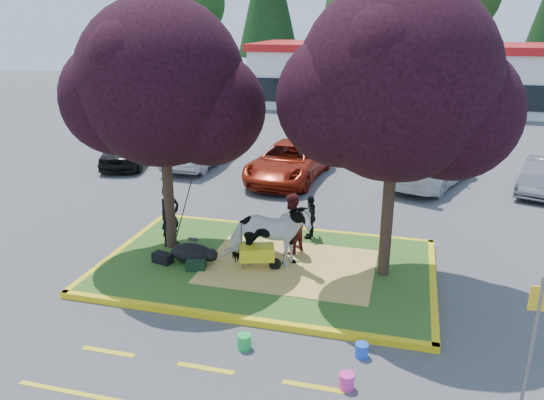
% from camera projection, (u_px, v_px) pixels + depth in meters
% --- Properties ---
extents(ground, '(90.00, 90.00, 0.00)m').
position_uv_depth(ground, '(267.00, 269.00, 13.52)').
color(ground, '#424244').
rests_on(ground, ground).
extents(median_island, '(8.00, 5.00, 0.15)m').
position_uv_depth(median_island, '(267.00, 266.00, 13.50)').
color(median_island, '#2C571B').
rests_on(median_island, ground).
extents(curb_near, '(8.30, 0.16, 0.15)m').
position_uv_depth(curb_near, '(234.00, 319.00, 11.14)').
color(curb_near, yellow).
rests_on(curb_near, ground).
extents(curb_far, '(8.30, 0.16, 0.15)m').
position_uv_depth(curb_far, '(289.00, 229.00, 15.86)').
color(curb_far, yellow).
rests_on(curb_far, ground).
extents(curb_left, '(0.16, 5.30, 0.15)m').
position_uv_depth(curb_left, '(123.00, 249.00, 14.49)').
color(curb_left, yellow).
rests_on(curb_left, ground).
extents(curb_right, '(0.16, 5.30, 0.15)m').
position_uv_depth(curb_right, '(433.00, 286.00, 12.51)').
color(curb_right, yellow).
rests_on(curb_right, ground).
extents(straw_bedding, '(4.20, 3.00, 0.01)m').
position_uv_depth(straw_bedding, '(289.00, 266.00, 13.33)').
color(straw_bedding, '#E7CC5F').
rests_on(straw_bedding, median_island).
extents(tree_purple_left, '(5.06, 4.20, 6.51)m').
position_uv_depth(tree_purple_left, '(162.00, 91.00, 13.13)').
color(tree_purple_left, black).
rests_on(tree_purple_left, median_island).
extents(tree_purple_right, '(5.30, 4.40, 6.82)m').
position_uv_depth(tree_purple_right, '(398.00, 91.00, 11.50)').
color(tree_purple_right, black).
rests_on(tree_purple_right, median_island).
extents(fire_lane_stripe_a, '(1.10, 0.12, 0.01)m').
position_uv_depth(fire_lane_stripe_a, '(108.00, 352.00, 10.17)').
color(fire_lane_stripe_a, yellow).
rests_on(fire_lane_stripe_a, ground).
extents(fire_lane_stripe_b, '(1.10, 0.12, 0.01)m').
position_uv_depth(fire_lane_stripe_b, '(206.00, 368.00, 9.68)').
color(fire_lane_stripe_b, yellow).
rests_on(fire_lane_stripe_b, ground).
extents(fire_lane_stripe_c, '(1.10, 0.12, 0.01)m').
position_uv_depth(fire_lane_stripe_c, '(313.00, 387.00, 9.20)').
color(fire_lane_stripe_c, yellow).
rests_on(fire_lane_stripe_c, ground).
extents(retail_building, '(20.40, 8.40, 4.40)m').
position_uv_depth(retail_building, '(397.00, 74.00, 37.89)').
color(retail_building, silver).
rests_on(retail_building, ground).
extents(cow, '(2.16, 1.35, 1.69)m').
position_uv_depth(cow, '(270.00, 236.00, 13.02)').
color(cow, white).
rests_on(cow, median_island).
extents(calf, '(1.27, 0.95, 0.49)m').
position_uv_depth(calf, '(192.00, 253.00, 13.49)').
color(calf, black).
rests_on(calf, median_island).
extents(handler, '(0.63, 0.73, 1.69)m').
position_uv_depth(handler, '(170.00, 216.00, 14.35)').
color(handler, black).
rests_on(handler, median_island).
extents(visitor_a, '(0.89, 0.98, 1.64)m').
position_uv_depth(visitor_a, '(291.00, 224.00, 13.85)').
color(visitor_a, '#4F1716').
rests_on(visitor_a, median_island).
extents(visitor_b, '(0.36, 0.76, 1.26)m').
position_uv_depth(visitor_b, '(311.00, 217.00, 14.88)').
color(visitor_b, black).
rests_on(visitor_b, median_island).
extents(wheelbarrow, '(1.54, 0.75, 0.58)m').
position_uv_depth(wheelbarrow, '(257.00, 253.00, 13.13)').
color(wheelbarrow, black).
rests_on(wheelbarrow, median_island).
extents(gear_bag_dark, '(0.56, 0.40, 0.26)m').
position_uv_depth(gear_bag_dark, '(163.00, 258.00, 13.49)').
color(gear_bag_dark, black).
rests_on(gear_bag_dark, median_island).
extents(gear_bag_green, '(0.54, 0.41, 0.25)m').
position_uv_depth(gear_bag_green, '(196.00, 265.00, 13.12)').
color(gear_bag_green, black).
rests_on(gear_bag_green, median_island).
extents(sign_post, '(0.33, 0.06, 2.32)m').
position_uv_depth(sign_post, '(535.00, 328.00, 8.37)').
color(sign_post, slate).
rests_on(sign_post, ground).
extents(bucket_green, '(0.36, 0.36, 0.29)m').
position_uv_depth(bucket_green, '(244.00, 342.00, 10.23)').
color(bucket_green, green).
rests_on(bucket_green, ground).
extents(bucket_pink, '(0.28, 0.28, 0.29)m').
position_uv_depth(bucket_pink, '(347.00, 381.00, 9.12)').
color(bucket_pink, '#F235A4').
rests_on(bucket_pink, ground).
extents(bucket_blue, '(0.27, 0.27, 0.27)m').
position_uv_depth(bucket_blue, '(362.00, 350.00, 9.98)').
color(bucket_blue, blue).
rests_on(bucket_blue, ground).
extents(car_black, '(2.72, 4.57, 1.46)m').
position_uv_depth(car_black, '(129.00, 148.00, 23.01)').
color(car_black, black).
rests_on(car_black, ground).
extents(car_silver, '(1.75, 4.71, 1.54)m').
position_uv_depth(car_silver, '(200.00, 148.00, 22.80)').
color(car_silver, '#95979C').
rests_on(car_silver, ground).
extents(car_red, '(2.86, 5.44, 1.46)m').
position_uv_depth(car_red, '(289.00, 161.00, 20.83)').
color(car_red, maroon).
rests_on(car_red, ground).
extents(car_white, '(3.80, 5.47, 1.47)m').
position_uv_depth(car_white, '(432.00, 166.00, 20.20)').
color(car_white, silver).
rests_on(car_white, ground).
extents(car_grey, '(2.39, 3.87, 1.20)m').
position_uv_depth(car_grey, '(543.00, 176.00, 19.31)').
color(car_grey, '#595A61').
rests_on(car_grey, ground).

